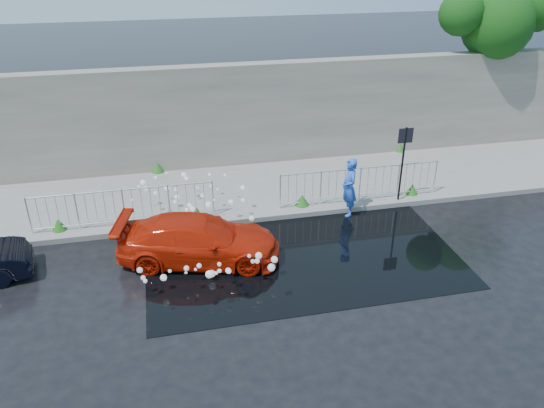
{
  "coord_description": "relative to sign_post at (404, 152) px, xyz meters",
  "views": [
    {
      "loc": [
        -2.79,
        -10.38,
        7.52
      ],
      "look_at": [
        -0.04,
        2.04,
        1.0
      ],
      "focal_mm": 35.0,
      "sensor_mm": 36.0,
      "label": 1
    }
  ],
  "objects": [
    {
      "name": "pavement",
      "position": [
        -4.2,
        1.9,
        -1.65
      ],
      "size": [
        30.0,
        4.0,
        0.15
      ],
      "primitive_type": "cube",
      "color": "slate",
      "rests_on": "ground"
    },
    {
      "name": "curb",
      "position": [
        -4.2,
        -0.1,
        -1.64
      ],
      "size": [
        30.0,
        0.25,
        0.16
      ],
      "primitive_type": "cube",
      "color": "slate",
      "rests_on": "ground"
    },
    {
      "name": "weeds",
      "position": [
        -4.36,
        1.41,
        -1.41
      ],
      "size": [
        12.17,
        3.93,
        0.35
      ],
      "color": "#184F15",
      "rests_on": "pavement"
    },
    {
      "name": "red_car",
      "position": [
        -6.31,
        -1.83,
        -1.13
      ],
      "size": [
        4.36,
        2.55,
        1.19
      ],
      "primitive_type": "imported",
      "rotation": [
        0.0,
        0.0,
        1.34
      ],
      "color": "red",
      "rests_on": "ground"
    },
    {
      "name": "ground",
      "position": [
        -4.2,
        -3.1,
        -1.72
      ],
      "size": [
        90.0,
        90.0,
        0.0
      ],
      "primitive_type": "plane",
      "color": "black",
      "rests_on": "ground"
    },
    {
      "name": "sign_post",
      "position": [
        0.0,
        0.0,
        0.0
      ],
      "size": [
        0.45,
        0.06,
        2.5
      ],
      "color": "black",
      "rests_on": "ground"
    },
    {
      "name": "tree",
      "position": [
        5.45,
        4.32,
        3.03
      ],
      "size": [
        4.74,
        2.6,
        6.15
      ],
      "color": "#332114",
      "rests_on": "ground"
    },
    {
      "name": "water_spray",
      "position": [
        -6.15,
        -1.27,
        -1.05
      ],
      "size": [
        3.47,
        5.54,
        1.06
      ],
      "color": "white",
      "rests_on": "ground"
    },
    {
      "name": "railing_left",
      "position": [
        -8.2,
        0.25,
        -0.99
      ],
      "size": [
        5.05,
        0.05,
        1.1
      ],
      "color": "silver",
      "rests_on": "pavement"
    },
    {
      "name": "person",
      "position": [
        -1.75,
        -0.28,
        -0.84
      ],
      "size": [
        0.43,
        0.65,
        1.77
      ],
      "primitive_type": "imported",
      "rotation": [
        0.0,
        0.0,
        -1.58
      ],
      "color": "blue",
      "rests_on": "ground"
    },
    {
      "name": "puddle",
      "position": [
        -3.7,
        -2.1,
        -1.72
      ],
      "size": [
        8.0,
        5.0,
        0.01
      ],
      "primitive_type": "cube",
      "color": "black",
      "rests_on": "ground"
    },
    {
      "name": "retaining_wall",
      "position": [
        -4.2,
        4.1,
        0.18
      ],
      "size": [
        30.0,
        0.6,
        3.5
      ],
      "primitive_type": "cube",
      "color": "#656155",
      "rests_on": "pavement"
    },
    {
      "name": "railing_right",
      "position": [
        -1.2,
        0.25,
        -0.99
      ],
      "size": [
        5.05,
        0.05,
        1.1
      ],
      "color": "silver",
      "rests_on": "pavement"
    }
  ]
}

